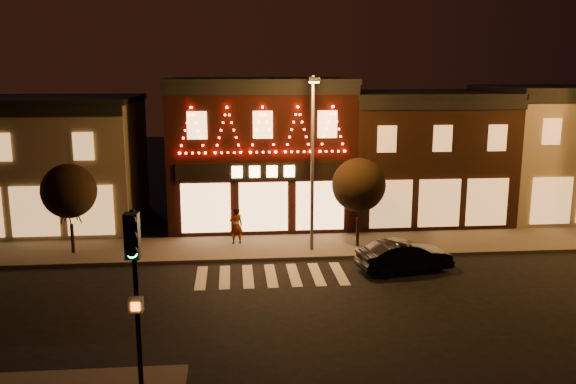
{
  "coord_description": "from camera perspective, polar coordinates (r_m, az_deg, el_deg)",
  "views": [
    {
      "loc": [
        -1.56,
        -20.62,
        8.77
      ],
      "look_at": [
        0.74,
        4.0,
        3.69
      ],
      "focal_mm": 37.31,
      "sensor_mm": 36.0,
      "label": 1
    }
  ],
  "objects": [
    {
      "name": "building_left",
      "position": [
        36.81,
        -23.41,
        2.67
      ],
      "size": [
        12.2,
        8.28,
        7.3
      ],
      "color": "#746B52",
      "rests_on": "ground"
    },
    {
      "name": "dark_sedan",
      "position": [
        27.0,
        11.05,
        -6.03
      ],
      "size": [
        4.41,
        2.24,
        1.38
      ],
      "primitive_type": "imported",
      "rotation": [
        0.0,
        0.0,
        1.76
      ],
      "color": "black",
      "rests_on": "ground"
    },
    {
      "name": "tree_left",
      "position": [
        29.93,
        -20.15,
        0.08
      ],
      "size": [
        2.57,
        2.57,
        4.3
      ],
      "rotation": [
        0.0,
        0.0,
        0.21
      ],
      "color": "black",
      "rests_on": "sidewalk_far"
    },
    {
      "name": "ground",
      "position": [
        22.46,
        -0.95,
        -11.38
      ],
      "size": [
        120.0,
        120.0,
        0.0
      ],
      "primitive_type": "plane",
      "color": "black",
      "rests_on": "ground"
    },
    {
      "name": "traffic_signal_near",
      "position": [
        15.87,
        -14.44,
        -7.13
      ],
      "size": [
        0.38,
        0.53,
        5.14
      ],
      "rotation": [
        0.0,
        0.0,
        -0.06
      ],
      "color": "black",
      "rests_on": "sidewalk_near"
    },
    {
      "name": "streetlamp_mid",
      "position": [
        28.06,
        2.36,
        3.97
      ],
      "size": [
        0.55,
        1.92,
        8.35
      ],
      "rotation": [
        0.0,
        0.0,
        0.11
      ],
      "color": "#59595E",
      "rests_on": "sidewalk_far"
    },
    {
      "name": "sidewalk_far",
      "position": [
        30.12,
        1.69,
        -5.18
      ],
      "size": [
        44.0,
        4.0,
        0.15
      ],
      "primitive_type": "cube",
      "color": "#47423D",
      "rests_on": "ground"
    },
    {
      "name": "building_pulp",
      "position": [
        34.94,
        -2.74,
        4.01
      ],
      "size": [
        10.2,
        8.34,
        8.3
      ],
      "color": "black",
      "rests_on": "ground"
    },
    {
      "name": "building_right_a",
      "position": [
        36.68,
        12.29,
        3.49
      ],
      "size": [
        9.2,
        8.28,
        7.5
      ],
      "color": "#321B11",
      "rests_on": "ground"
    },
    {
      "name": "pedestrian",
      "position": [
        30.17,
        -4.96,
        -3.2
      ],
      "size": [
        0.78,
        0.61,
        1.87
      ],
      "primitive_type": "imported",
      "rotation": [
        0.0,
        0.0,
        3.41
      ],
      "color": "gray",
      "rests_on": "sidewalk_far"
    },
    {
      "name": "tree_right",
      "position": [
        29.41,
        6.76,
        0.67
      ],
      "size": [
        2.64,
        2.64,
        4.41
      ],
      "rotation": [
        0.0,
        0.0,
        0.05
      ],
      "color": "black",
      "rests_on": "sidewalk_far"
    },
    {
      "name": "building_right_b",
      "position": [
        40.3,
        24.62,
        3.62
      ],
      "size": [
        9.2,
        8.28,
        7.8
      ],
      "color": "#746B52",
      "rests_on": "ground"
    }
  ]
}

